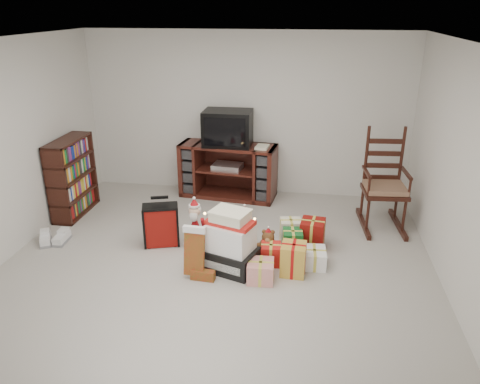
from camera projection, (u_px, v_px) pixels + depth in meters
name	position (u px, v px, depth m)	size (l,w,h in m)	color
room	(213.00, 166.00, 4.92)	(5.01, 5.01, 2.51)	#BCB6AC
tv_stand	(228.00, 171.00, 7.29)	(1.53, 0.69, 0.84)	#4C1B15
bookshelf	(72.00, 178.00, 6.65)	(0.30, 0.91, 1.11)	#35140E
rocking_chair	(383.00, 192.00, 6.32)	(0.63, 0.96, 1.39)	#35140E
gift_pile	(231.00, 245.00, 5.27)	(0.68, 0.58, 0.72)	black
red_suitcase	(161.00, 225.00, 5.84)	(0.46, 0.33, 0.63)	maroon
stocking	(194.00, 252.00, 5.12)	(0.29, 0.12, 0.62)	#0B6B18
teddy_bear	(268.00, 244.00, 5.63)	(0.23, 0.20, 0.34)	brown
santa_figurine	(244.00, 231.00, 5.79)	(0.28, 0.26, 0.57)	#A11116
mrs_claus_figurine	(195.00, 228.00, 5.81)	(0.32, 0.30, 0.65)	#A11116
sneaker_pair	(54.00, 239.00, 5.96)	(0.40, 0.33, 0.11)	white
gift_cluster	(291.00, 249.00, 5.52)	(0.85, 1.23, 0.29)	red
crt_television	(228.00, 128.00, 7.02)	(0.72, 0.52, 0.53)	black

